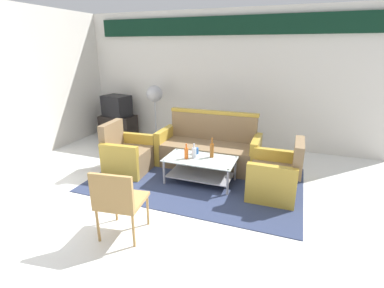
% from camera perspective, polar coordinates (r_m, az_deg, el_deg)
% --- Properties ---
extents(ground_plane, '(14.00, 14.00, 0.00)m').
position_cam_1_polar(ground_plane, '(3.94, -5.46, -12.78)').
color(ground_plane, white).
extents(wall_back, '(6.52, 0.19, 2.80)m').
position_cam_1_polar(wall_back, '(6.27, 6.61, 13.37)').
color(wall_back, silver).
rests_on(wall_back, ground).
extents(rug, '(3.30, 2.10, 0.01)m').
position_cam_1_polar(rug, '(4.69, 0.82, -7.15)').
color(rug, '#2D3856').
rests_on(rug, ground).
extents(couch, '(1.81, 0.76, 0.96)m').
position_cam_1_polar(couch, '(5.14, 3.39, -1.04)').
color(couch, '#7F6647').
rests_on(couch, rug).
extents(armchair_left, '(0.75, 0.81, 0.85)m').
position_cam_1_polar(armchair_left, '(5.04, -12.84, -2.26)').
color(armchair_left, '#7F6647').
rests_on(armchair_left, rug).
extents(armchair_right, '(0.70, 0.76, 0.85)m').
position_cam_1_polar(armchair_right, '(4.29, 16.37, -6.38)').
color(armchair_right, '#7F6647').
rests_on(armchair_right, rug).
extents(coffee_table, '(1.10, 0.60, 0.40)m').
position_cam_1_polar(coffee_table, '(4.50, 1.65, -4.57)').
color(coffee_table, silver).
rests_on(coffee_table, rug).
extents(bottle_orange, '(0.06, 0.06, 0.24)m').
position_cam_1_polar(bottle_orange, '(4.42, -1.14, -1.81)').
color(bottle_orange, '#D85919').
rests_on(bottle_orange, coffee_table).
extents(bottle_brown, '(0.06, 0.06, 0.32)m').
position_cam_1_polar(bottle_brown, '(4.47, 4.00, -1.21)').
color(bottle_brown, brown).
rests_on(bottle_brown, coffee_table).
extents(bottle_clear, '(0.07, 0.07, 0.24)m').
position_cam_1_polar(bottle_clear, '(4.45, 0.41, -1.71)').
color(bottle_clear, silver).
rests_on(bottle_clear, coffee_table).
extents(cup, '(0.08, 0.08, 0.10)m').
position_cam_1_polar(cup, '(4.63, 0.84, -1.37)').
color(cup, '#2659A5').
rests_on(cup, coffee_table).
extents(tv_stand, '(0.80, 0.50, 0.52)m').
position_cam_1_polar(tv_stand, '(7.05, -14.52, 3.44)').
color(tv_stand, black).
rests_on(tv_stand, ground).
extents(television, '(0.68, 0.55, 0.48)m').
position_cam_1_polar(television, '(6.94, -14.84, 7.43)').
color(television, black).
rests_on(television, tv_stand).
extents(pedestal_fan, '(0.36, 0.36, 1.27)m').
position_cam_1_polar(pedestal_fan, '(6.43, -7.50, 9.31)').
color(pedestal_fan, '#2D2D33').
rests_on(pedestal_fan, ground).
extents(wicker_chair, '(0.54, 0.54, 0.84)m').
position_cam_1_polar(wicker_chair, '(3.26, -14.59, -10.60)').
color(wicker_chair, '#AD844C').
rests_on(wicker_chair, ground).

